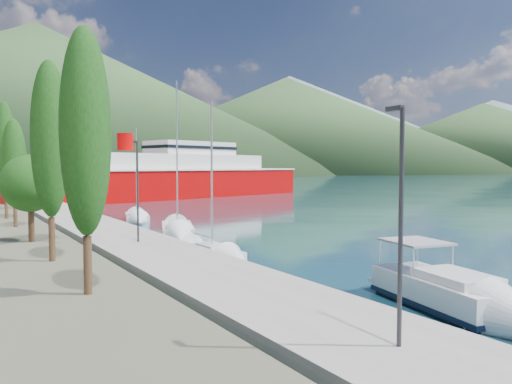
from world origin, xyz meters
TOP-DOWN VIEW (x-y plane):
  - ground at (0.00, 120.00)m, footprint 1400.00×1400.00m
  - quay at (-9.00, 26.00)m, footprint 5.00×88.00m
  - hills_far at (138.59, 618.73)m, footprint 1480.00×900.00m
  - hills_near at (98.04, 372.50)m, footprint 1010.00×520.00m
  - tree_row at (-14.40, 31.52)m, footprint 3.79×63.80m
  - lamp_posts at (-9.00, 14.85)m, footprint 0.15×47.21m
  - motor_cruiser at (-3.14, -5.44)m, footprint 3.94×8.46m
  - sailboat_near at (-5.84, 7.91)m, footprint 2.23×6.88m
  - sailboat_mid at (-4.14, 18.33)m, footprint 5.31×9.17m
  - sailboat_far at (-3.44, 29.89)m, footprint 3.85×7.05m
  - ferry at (12.45, 63.08)m, footprint 56.40×26.36m

SIDE VIEW (x-z plane):
  - ground at x=0.00m, z-range 0.00..0.00m
  - sailboat_near at x=-5.84m, z-range -4.63..5.17m
  - sailboat_far at x=-3.44m, z-range -4.66..5.22m
  - sailboat_mid at x=-4.14m, z-range -6.10..6.72m
  - quay at x=-9.00m, z-range 0.00..0.80m
  - motor_cruiser at x=-3.14m, z-range -1.01..2.00m
  - ferry at x=12.45m, z-range -2.15..8.84m
  - lamp_posts at x=-9.00m, z-range 1.05..7.11m
  - tree_row at x=-14.40m, z-range 0.42..11.00m
  - hills_near at x=98.04m, z-range -8.32..106.68m
  - hills_far at x=138.59m, z-range -12.61..167.39m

